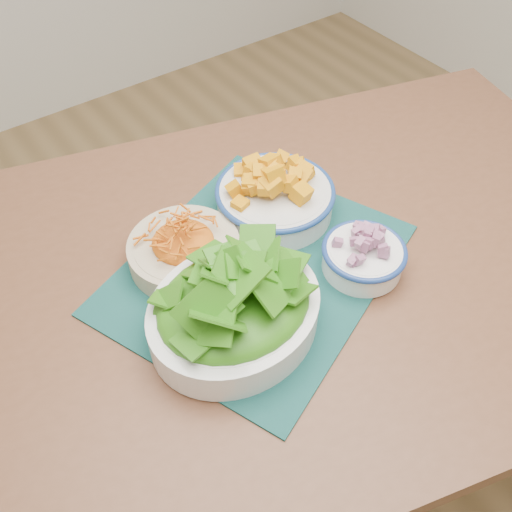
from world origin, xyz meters
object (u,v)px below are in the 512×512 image
Objects in this scene: lettuce_bowl at (234,302)px; onion_bowl at (364,253)px; carrot_bowl at (184,246)px; table at (301,288)px; placemat at (256,268)px; squash_bowl at (275,190)px.

lettuce_bowl reaches higher than onion_bowl.
carrot_bowl is at bearing 78.90° from lettuce_bowl.
table is at bearing -33.01° from carrot_bowl.
squash_bowl is at bearing 18.28° from placemat.
carrot_bowl reaches higher than onion_bowl.
lettuce_bowl is 1.91× the size of onion_bowl.
lettuce_bowl reaches higher than carrot_bowl.
onion_bowl is (0.25, -0.02, -0.03)m from lettuce_bowl.
table is at bearing 129.50° from onion_bowl.
squash_bowl is at bearing 2.82° from carrot_bowl.
placemat is 1.56× the size of lettuce_bowl.
table is 0.16m from onion_bowl.
carrot_bowl is at bearing 141.28° from onion_bowl.
onion_bowl is (0.06, -0.08, 0.13)m from table.
placemat is 1.93× the size of squash_bowl.
table is 0.13m from placemat.
carrot_bowl reaches higher than placemat.
lettuce_bowl is (-0.10, -0.08, 0.07)m from placemat.
table is 0.24m from carrot_bowl.
squash_bowl is 0.81× the size of lettuce_bowl.
placemat is 0.16m from squash_bowl.
lettuce_bowl is (-0.18, -0.05, 0.15)m from table.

